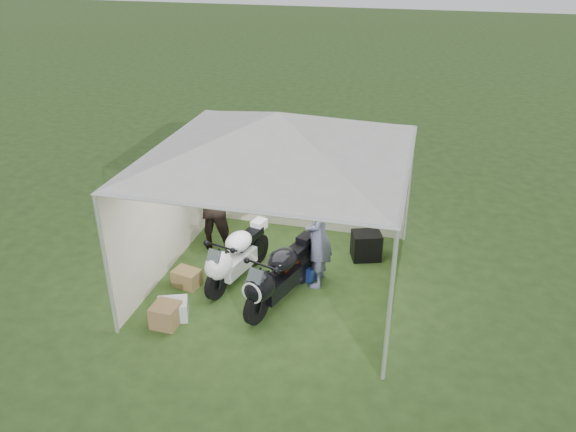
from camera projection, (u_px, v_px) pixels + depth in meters
The scene contains 12 objects.
ground at pixel (279, 279), 9.79m from camera, with size 80.00×80.00×0.00m, color #284019.
canopy_tent at pixel (278, 138), 8.65m from camera, with size 5.66×5.66×3.00m.
motorcycle_white at pixel (234, 256), 9.50m from camera, with size 0.71×1.82×0.91m.
motorcycle_black at pixel (277, 276), 8.91m from camera, with size 0.86×1.88×0.96m.
paddock_stand at pixel (305, 272), 9.76m from camera, with size 0.36×0.22×0.27m, color blue.
person_dark_jacket at pixel (214, 202), 10.44m from camera, with size 0.89×0.70×1.84m, color black.
person_blue_jacket at pixel (319, 235), 9.28m from camera, with size 0.69×0.45×1.88m, color slate.
equipment_box at pixel (366, 246), 10.33m from camera, with size 0.52×0.41×0.52m, color black.
crate_0 at pixel (173, 309), 8.75m from camera, with size 0.46×0.36×0.31m, color silver.
crate_1 at pixel (166, 315), 8.59m from camera, with size 0.40×0.40×0.35m, color olive.
crate_2 at pixel (169, 313), 8.74m from camera, with size 0.30×0.25×0.22m, color white.
crate_3 at pixel (187, 278), 9.56m from camera, with size 0.45×0.32×0.30m, color olive.
Camera 1 is at (2.19, -7.94, 5.41)m, focal length 35.00 mm.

